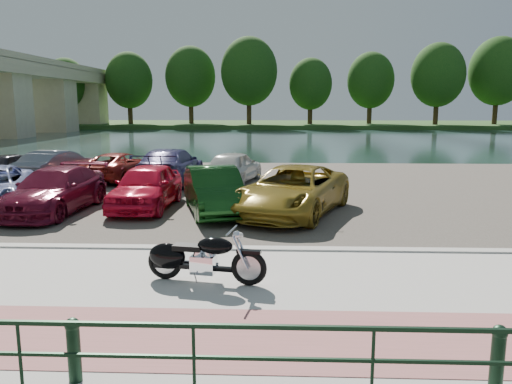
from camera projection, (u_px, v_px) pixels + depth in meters
ground at (228, 283)px, 9.65m from camera, size 200.00×200.00×0.00m
promenade at (222, 301)px, 8.66m from camera, size 60.00×6.00×0.10m
pink_path at (211, 337)px, 7.17m from camera, size 60.00×2.00×0.01m
kerb at (236, 250)px, 11.61m from camera, size 60.00×0.30×0.14m
parking_lot at (253, 188)px, 20.47m from camera, size 60.00×18.00×0.04m
river at (266, 140)px, 49.02m from camera, size 120.00×40.00×0.00m
far_bank at (270, 124)px, 80.47m from camera, size 120.00×24.00×0.60m
railing at (193, 342)px, 5.58m from camera, size 24.04×0.05×0.90m
bollards at (60, 347)px, 5.98m from camera, size 10.68×0.18×0.81m
far_trees at (300, 77)px, 72.95m from camera, size 70.25×10.68×12.52m
motorcycle at (195, 258)px, 9.39m from camera, size 2.32×0.82×1.05m
car_3 at (55, 190)px, 15.75m from camera, size 2.22×4.91×1.40m
car_4 at (146, 186)px, 16.33m from camera, size 1.84×4.33×1.46m
car_5 at (214, 190)px, 15.63m from camera, size 2.65×4.60×1.43m
car_6 at (293, 190)px, 15.45m from camera, size 4.27×5.91×1.50m
car_8 at (13, 166)px, 22.50m from camera, size 2.23×3.95×1.27m
car_9 at (58, 166)px, 21.94m from camera, size 2.40×4.52×1.42m
car_10 at (120, 166)px, 22.55m from camera, size 2.85×4.80×1.25m
car_11 at (170, 166)px, 21.48m from camera, size 2.33×5.37×1.54m
car_12 at (234, 167)px, 21.82m from camera, size 2.62×4.39×1.40m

